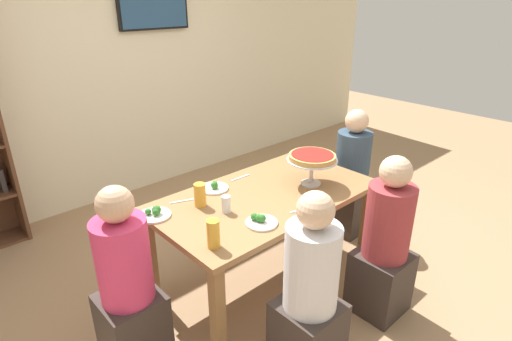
{
  "coord_description": "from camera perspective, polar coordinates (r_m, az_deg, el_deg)",
  "views": [
    {
      "loc": [
        -1.81,
        -1.87,
        2.05
      ],
      "look_at": [
        0.0,
        0.1,
        0.89
      ],
      "focal_mm": 28.91,
      "sensor_mm": 36.0,
      "label": 1
    }
  ],
  "objects": [
    {
      "name": "diner_near_left",
      "position": [
        2.41,
        7.44,
        -17.16
      ],
      "size": [
        0.34,
        0.34,
        1.15
      ],
      "rotation": [
        0.0,
        0.0,
        1.57
      ],
      "color": "#382D28",
      "rests_on": "ground_plane"
    },
    {
      "name": "ground_plane",
      "position": [
        3.31,
        1.21,
        -14.78
      ],
      "size": [
        12.0,
        12.0,
        0.0
      ],
      "primitive_type": "plane",
      "color": "#9E7A56"
    },
    {
      "name": "cutlery_knife_near",
      "position": [
        2.86,
        -10.11,
        -4.18
      ],
      "size": [
        0.17,
        0.08,
        0.0
      ],
      "primitive_type": "cube",
      "rotation": [
        0.0,
        0.0,
        2.78
      ],
      "color": "silver",
      "rests_on": "dining_table"
    },
    {
      "name": "diner_head_west",
      "position": [
        2.54,
        -17.25,
        -15.66
      ],
      "size": [
        0.34,
        0.34,
        1.15
      ],
      "color": "#382D28",
      "rests_on": "ground_plane"
    },
    {
      "name": "salad_plate_far_diner",
      "position": [
        2.71,
        -13.83,
        -5.8
      ],
      "size": [
        0.21,
        0.21,
        0.07
      ],
      "color": "white",
      "rests_on": "dining_table"
    },
    {
      "name": "beer_glass_amber_short",
      "position": [
        2.75,
        -7.75,
        -3.36
      ],
      "size": [
        0.08,
        0.08,
        0.16
      ],
      "primitive_type": "cylinder",
      "color": "gold",
      "rests_on": "dining_table"
    },
    {
      "name": "diner_near_right",
      "position": [
        2.9,
        17.35,
        -10.31
      ],
      "size": [
        0.34,
        0.34,
        1.15
      ],
      "rotation": [
        0.0,
        0.0,
        1.57
      ],
      "color": "#382D28",
      "rests_on": "ground_plane"
    },
    {
      "name": "diner_head_east",
      "position": [
        3.8,
        12.98,
        -1.43
      ],
      "size": [
        0.34,
        0.34,
        1.15
      ],
      "rotation": [
        0.0,
        0.0,
        3.14
      ],
      "color": "#382D28",
      "rests_on": "ground_plane"
    },
    {
      "name": "salad_plate_spare",
      "position": [
        2.99,
        -5.8,
        -2.32
      ],
      "size": [
        0.21,
        0.21,
        0.07
      ],
      "color": "white",
      "rests_on": "dining_table"
    },
    {
      "name": "cutlery_fork_far",
      "position": [
        3.16,
        -2.2,
        -0.99
      ],
      "size": [
        0.18,
        0.02,
        0.0
      ],
      "primitive_type": "cube",
      "rotation": [
        0.0,
        0.0,
        3.14
      ],
      "color": "silver",
      "rests_on": "dining_table"
    },
    {
      "name": "cutlery_fork_near",
      "position": [
        2.72,
        6.42,
        -5.47
      ],
      "size": [
        0.17,
        0.08,
        0.0
      ],
      "primitive_type": "cube",
      "rotation": [
        0.0,
        0.0,
        -0.38
      ],
      "color": "silver",
      "rests_on": "dining_table"
    },
    {
      "name": "salad_plate_near_diner",
      "position": [
        2.55,
        0.62,
        -6.99
      ],
      "size": [
        0.2,
        0.2,
        0.06
      ],
      "color": "white",
      "rests_on": "dining_table"
    },
    {
      "name": "deep_dish_pizza_stand",
      "position": [
        3.01,
        7.78,
        1.61
      ],
      "size": [
        0.37,
        0.37,
        0.24
      ],
      "color": "silver",
      "rests_on": "dining_table"
    },
    {
      "name": "dining_table",
      "position": [
        2.96,
        1.31,
        -4.88
      ],
      "size": [
        1.6,
        0.89,
        0.74
      ],
      "color": "olive",
      "rests_on": "ground_plane"
    },
    {
      "name": "beer_glass_amber_tall",
      "position": [
        2.31,
        -5.93,
        -8.7
      ],
      "size": [
        0.07,
        0.07,
        0.17
      ],
      "primitive_type": "cylinder",
      "color": "gold",
      "rests_on": "dining_table"
    },
    {
      "name": "television",
      "position": [
        4.57,
        -14.02,
        21.28
      ],
      "size": [
        0.77,
        0.05,
        0.46
      ],
      "color": "black"
    },
    {
      "name": "water_glass_clear_near",
      "position": [
        2.67,
        -4.16,
        -4.65
      ],
      "size": [
        0.06,
        0.06,
        0.11
      ],
      "primitive_type": "cylinder",
      "color": "white",
      "rests_on": "dining_table"
    },
    {
      "name": "rear_partition",
      "position": [
        4.5,
        -18.94,
        13.95
      ],
      "size": [
        8.0,
        0.12,
        2.8
      ],
      "primitive_type": "cube",
      "color": "beige",
      "rests_on": "ground_plane"
    }
  ]
}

